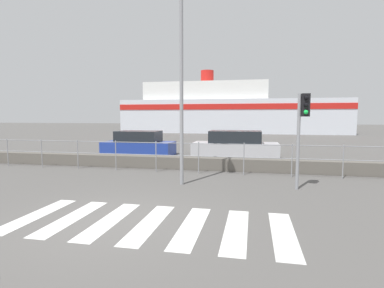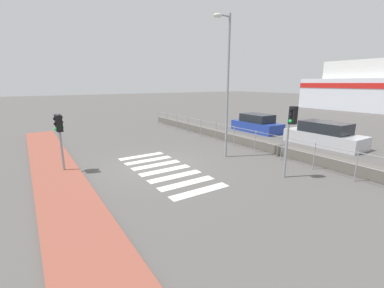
% 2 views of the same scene
% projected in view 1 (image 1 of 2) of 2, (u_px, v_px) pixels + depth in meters
% --- Properties ---
extents(ground_plane, '(160.00, 160.00, 0.00)m').
position_uv_depth(ground_plane, '(112.00, 221.00, 6.44)').
color(ground_plane, '#565451').
extents(crosswalk, '(5.85, 2.40, 0.01)m').
position_uv_depth(crosswalk, '(150.00, 223.00, 6.27)').
color(crosswalk, silver).
rests_on(crosswalk, ground_plane).
extents(seawall, '(25.18, 0.55, 0.51)m').
position_uv_depth(seawall, '(182.00, 163.00, 12.74)').
color(seawall, '#605B54').
rests_on(seawall, ground_plane).
extents(harbor_fence, '(22.70, 0.04, 1.24)m').
position_uv_depth(harbor_fence, '(177.00, 152.00, 11.83)').
color(harbor_fence, gray).
rests_on(harbor_fence, ground_plane).
extents(traffic_light_far, '(0.34, 0.32, 2.91)m').
position_uv_depth(traffic_light_far, '(303.00, 120.00, 8.95)').
color(traffic_light_far, gray).
rests_on(traffic_light_far, ground_plane).
extents(streetlamp, '(0.32, 0.99, 6.93)m').
position_uv_depth(streetlamp, '(180.00, 53.00, 9.32)').
color(streetlamp, gray).
rests_on(streetlamp, ground_plane).
extents(ferry_boat, '(29.45, 8.94, 8.60)m').
position_uv_depth(ferry_boat, '(227.00, 111.00, 41.91)').
color(ferry_boat, silver).
rests_on(ferry_boat, ground_plane).
extents(parked_car_blue, '(4.02, 1.80, 1.39)m').
position_uv_depth(parked_car_blue, '(139.00, 145.00, 17.29)').
color(parked_car_blue, '#233D9E').
rests_on(parked_car_blue, ground_plane).
extents(parked_car_silver, '(4.57, 1.84, 1.45)m').
position_uv_depth(parked_car_silver, '(235.00, 146.00, 16.18)').
color(parked_car_silver, '#BCBCC1').
rests_on(parked_car_silver, ground_plane).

